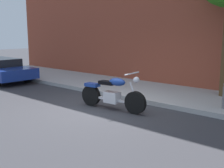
{
  "coord_description": "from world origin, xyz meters",
  "views": [
    {
      "loc": [
        5.54,
        -5.69,
        2.19
      ],
      "look_at": [
        0.33,
        0.23,
        0.75
      ],
      "focal_mm": 45.19,
      "sensor_mm": 36.0,
      "label": 1
    }
  ],
  "objects": [
    {
      "name": "ground_plane",
      "position": [
        0.0,
        0.0,
        0.0
      ],
      "size": [
        60.0,
        60.0,
        0.0
      ],
      "primitive_type": "plane",
      "color": "#38383D"
    },
    {
      "name": "sidewalk",
      "position": [
        0.0,
        2.82,
        0.07
      ],
      "size": [
        20.58,
        2.91,
        0.14
      ],
      "primitive_type": "cube",
      "color": "#ACACAC",
      "rests_on": "ground"
    },
    {
      "name": "motorcycle",
      "position": [
        0.33,
        0.23,
        0.45
      ],
      "size": [
        2.2,
        0.7,
        1.13
      ],
      "color": "black",
      "rests_on": "ground"
    }
  ]
}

